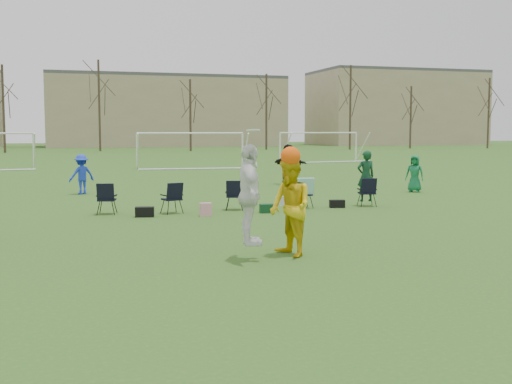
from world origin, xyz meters
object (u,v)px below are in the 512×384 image
object	(u,v)px
goal_right	(319,138)
center_contest	(274,201)
fielder_black	(288,164)
fielder_green_far	(415,174)
goal_mid	(191,140)
fielder_blue	(82,174)

from	to	relation	value
goal_right	center_contest	bearing A→B (deg)	-121.54
fielder_black	center_contest	size ratio (longest dim) A/B	0.74
fielder_green_far	fielder_black	distance (m)	6.35
goal_right	goal_mid	bearing A→B (deg)	-161.43
goal_mid	goal_right	distance (m)	13.42
fielder_green_far	center_contest	bearing A→B (deg)	-86.93
center_contest	goal_right	bearing A→B (deg)	66.46
fielder_green_far	goal_right	size ratio (longest dim) A/B	0.21
fielder_green_far	goal_right	distance (m)	26.77
fielder_blue	goal_mid	size ratio (longest dim) A/B	0.22
fielder_green_far	goal_mid	xyz separation A→B (m)	(-5.67, 19.99, 1.15)
fielder_blue	goal_right	bearing A→B (deg)	-152.38
fielder_blue	center_contest	world-z (taller)	center_contest
fielder_black	center_contest	world-z (taller)	center_contest
fielder_black	center_contest	bearing A→B (deg)	123.35
center_contest	goal_mid	bearing A→B (deg)	82.11
fielder_green_far	goal_mid	bearing A→B (deg)	149.79
center_contest	goal_right	size ratio (longest dim) A/B	0.35
fielder_green_far	center_contest	xyz separation A→B (m)	(-10.05, -11.60, 0.39)
fielder_blue	goal_right	distance (m)	30.27
center_contest	fielder_green_far	bearing A→B (deg)	49.11
fielder_blue	goal_right	size ratio (longest dim) A/B	0.22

